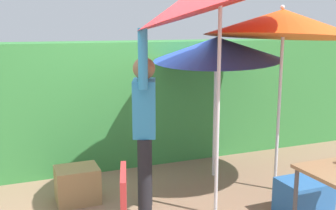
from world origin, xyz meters
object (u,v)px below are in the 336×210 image
at_px(crate_cardboard, 77,185).
at_px(umbrella_orange, 283,23).
at_px(person_vendor, 145,124).
at_px(cooler_box, 303,198).
at_px(umbrella_yellow, 217,48).

bearing_deg(crate_cardboard, umbrella_orange, -13.29).
bearing_deg(person_vendor, cooler_box, -26.07).
height_order(umbrella_yellow, crate_cardboard, umbrella_yellow).
bearing_deg(person_vendor, umbrella_yellow, 28.83).
bearing_deg(person_vendor, umbrella_orange, -1.10).
bearing_deg(umbrella_yellow, cooler_box, -77.86).
xyz_separation_m(umbrella_yellow, cooler_box, (0.29, -1.34, -1.44)).
relative_size(umbrella_orange, crate_cardboard, 4.73).
bearing_deg(umbrella_orange, cooler_box, -102.55).
bearing_deg(crate_cardboard, umbrella_yellow, 4.65).
distance_m(umbrella_yellow, cooler_box, 1.99).
xyz_separation_m(umbrella_orange, person_vendor, (-1.59, 0.03, -0.99)).
distance_m(person_vendor, crate_cardboard, 1.08).
height_order(umbrella_yellow, person_vendor, person_vendor).
bearing_deg(cooler_box, umbrella_orange, 77.45).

